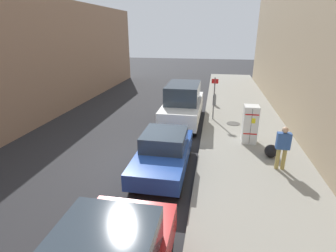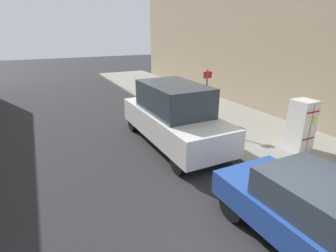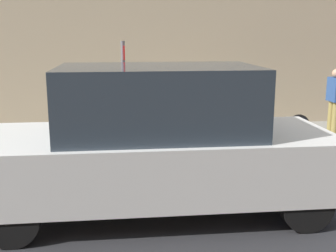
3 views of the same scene
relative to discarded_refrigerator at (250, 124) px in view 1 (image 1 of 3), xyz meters
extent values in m
plane|color=#28282B|center=(4.03, 2.70, -0.96)|extent=(80.00, 80.00, 0.00)
cube|color=gray|center=(-0.03, 2.70, -0.90)|extent=(4.27, 44.00, 0.12)
cube|color=white|center=(0.00, 0.00, 0.00)|extent=(0.63, 0.65, 1.67)
cube|color=black|center=(0.00, 0.33, 0.00)|extent=(0.01, 0.01, 1.58)
cube|color=yellow|center=(-0.08, 0.33, 0.27)|extent=(0.16, 0.01, 0.22)
cube|color=red|center=(0.00, 0.33, 0.53)|extent=(0.57, 0.01, 0.05)
cube|color=red|center=(0.00, 0.33, -0.33)|extent=(0.57, 0.01, 0.05)
cylinder|color=#47443F|center=(0.52, -2.34, -0.83)|extent=(0.70, 0.70, 0.02)
cylinder|color=slate|center=(1.63, -2.95, 0.34)|extent=(0.07, 0.07, 2.34)
cube|color=red|center=(1.63, -2.93, 1.31)|extent=(0.36, 0.02, 0.24)
cylinder|color=slate|center=(1.59, -5.93, -0.51)|extent=(0.22, 0.22, 0.64)
sphere|color=slate|center=(1.59, -5.93, -0.17)|extent=(0.20, 0.20, 0.20)
sphere|color=black|center=(-0.71, 1.39, -0.58)|extent=(0.50, 0.50, 0.50)
cylinder|color=#A8934C|center=(-0.95, 2.33, -0.44)|extent=(0.14, 0.14, 0.80)
cylinder|color=#A8934C|center=(-0.74, 2.33, -0.44)|extent=(0.14, 0.14, 0.80)
cube|color=#2D5193|center=(-0.85, 2.33, 0.26)|extent=(0.46, 0.22, 0.60)
sphere|color=tan|center=(-0.85, 2.33, 0.67)|extent=(0.22, 0.22, 0.22)
cube|color=silver|center=(3.28, -2.48, -0.18)|extent=(1.91, 5.00, 0.85)
cube|color=#2D3842|center=(3.28, -2.48, 0.72)|extent=(1.68, 2.75, 0.95)
cylinder|color=black|center=(2.45, -0.59, -0.61)|extent=(0.22, 0.70, 0.70)
cylinder|color=black|center=(4.10, -0.59, -0.61)|extent=(0.22, 0.70, 0.70)
cylinder|color=black|center=(2.45, -4.38, -0.61)|extent=(0.22, 0.70, 0.70)
cylinder|color=black|center=(4.10, -4.38, -0.61)|extent=(0.22, 0.70, 0.70)
cube|color=#23479E|center=(3.28, 3.01, -0.34)|extent=(1.71, 4.02, 0.55)
cube|color=#2D3842|center=(3.28, 2.81, 0.21)|extent=(1.51, 1.69, 0.55)
cylinder|color=black|center=(2.55, 4.43, -0.61)|extent=(0.22, 0.69, 0.69)
cylinder|color=black|center=(4.00, 4.43, -0.61)|extent=(0.22, 0.69, 0.69)
cylinder|color=black|center=(2.55, 1.59, -0.61)|extent=(0.22, 0.69, 0.69)
cylinder|color=black|center=(4.00, 1.59, -0.61)|extent=(0.22, 0.69, 0.69)
cylinder|color=black|center=(2.45, 6.86, -0.61)|extent=(0.22, 0.70, 0.70)
cylinder|color=black|center=(4.11, 6.86, -0.61)|extent=(0.22, 0.70, 0.70)
camera|label=1|loc=(1.62, 11.27, 3.88)|focal=28.00mm
camera|label=2|loc=(7.30, 5.09, 2.84)|focal=28.00mm
camera|label=3|loc=(9.09, -3.00, 1.63)|focal=45.00mm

